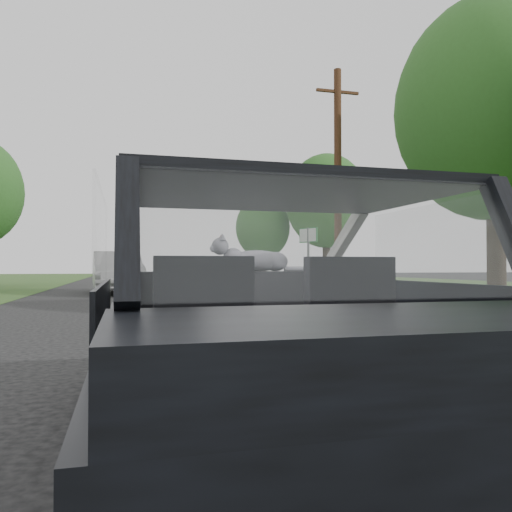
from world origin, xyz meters
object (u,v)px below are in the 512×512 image
cat (257,259)px  utility_pole (338,182)px  other_car (117,272)px  subject_car (260,318)px  highway_sign (308,259)px

cat → utility_pole: size_ratio=0.07×
other_car → utility_pole: utility_pole is taller
subject_car → utility_pole: (6.71, 13.81, 3.39)m
other_car → utility_pole: bearing=-27.3°
cat → other_car: size_ratio=0.12×
subject_car → other_car: size_ratio=0.81×
subject_car → other_car: bearing=93.6°
highway_sign → cat: bearing=-136.0°
subject_car → cat: subject_car is taller
subject_car → utility_pole: 15.72m
subject_car → highway_sign: (7.10, 17.88, 0.65)m
highway_sign → utility_pole: bearing=-119.6°
other_car → utility_pole: size_ratio=0.60×
cat → other_car: other_car is taller
other_car → highway_sign: highway_sign is taller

